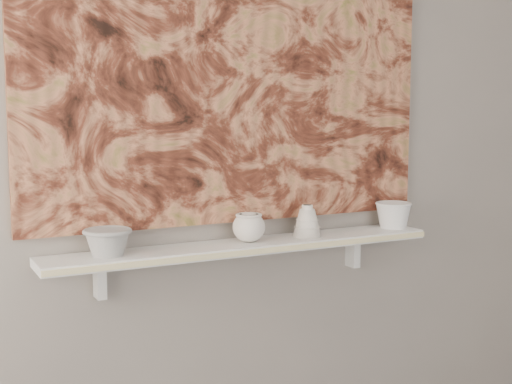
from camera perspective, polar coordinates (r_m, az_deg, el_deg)
wall_back at (r=2.48m, az=-1.83°, el=5.91°), size 3.60×0.00×3.60m
shelf at (r=2.44m, az=-0.83°, el=-4.38°), size 1.40×0.18×0.03m
shelf_stripe at (r=2.36m, az=0.17°, el=-4.78°), size 1.40×0.01×0.02m
bracket_left at (r=2.35m, az=-12.39°, el=-6.87°), size 0.03×0.06×0.12m
bracket_right at (r=2.76m, az=7.75°, el=-4.72°), size 0.03×0.06×0.12m
painting at (r=2.47m, az=-1.70°, el=10.31°), size 1.50×0.02×1.10m
house_motif at (r=2.69m, az=7.14°, el=3.42°), size 0.09×0.00×0.08m
bowl_grey at (r=2.26m, az=-11.79°, el=-3.92°), size 0.15×0.15×0.09m
cup_cream at (r=2.44m, az=-0.57°, el=-2.83°), size 0.15×0.15×0.10m
bell_vessel at (r=2.55m, az=4.11°, el=-2.29°), size 0.11×0.11×0.11m
bowl_white at (r=2.76m, az=10.93°, el=-1.81°), size 0.14×0.14×0.10m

